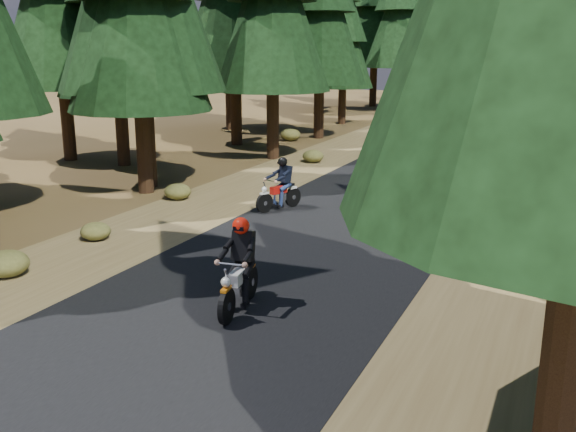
% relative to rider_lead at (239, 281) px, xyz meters
% --- Properties ---
extents(ground, '(120.00, 120.00, 0.00)m').
position_rel_rider_lead_xyz_m(ground, '(-0.26, 1.19, -0.57)').
color(ground, '#433418').
rests_on(ground, ground).
extents(road, '(6.00, 100.00, 0.01)m').
position_rel_rider_lead_xyz_m(road, '(-0.26, 6.19, -0.56)').
color(road, black).
rests_on(road, ground).
extents(shoulder_l, '(3.20, 100.00, 0.01)m').
position_rel_rider_lead_xyz_m(shoulder_l, '(-4.86, 6.19, -0.57)').
color(shoulder_l, brown).
rests_on(shoulder_l, ground).
extents(shoulder_r, '(3.20, 100.00, 0.01)m').
position_rel_rider_lead_xyz_m(shoulder_r, '(4.34, 6.19, -0.57)').
color(shoulder_r, brown).
rests_on(shoulder_r, ground).
extents(understory_shrubs, '(16.01, 31.08, 0.61)m').
position_rel_rider_lead_xyz_m(understory_shrubs, '(-0.11, 9.85, -0.31)').
color(understory_shrubs, '#474C1E').
rests_on(understory_shrubs, ground).
extents(rider_lead, '(0.85, 1.96, 1.69)m').
position_rel_rider_lead_xyz_m(rider_lead, '(0.00, 0.00, 0.00)').
color(rider_lead, silver).
rests_on(rider_lead, road).
extents(rider_follow, '(1.14, 1.79, 1.54)m').
position_rel_rider_lead_xyz_m(rider_follow, '(-2.52, 7.03, -0.05)').
color(rider_follow, '#A00F0A').
rests_on(rider_follow, road).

